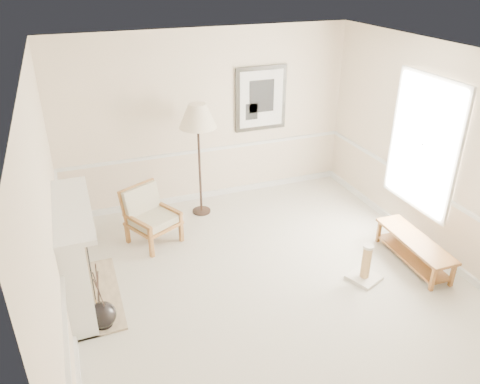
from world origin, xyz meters
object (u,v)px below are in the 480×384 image
Objects in this scene: floor_vase at (103,315)px; armchair at (149,213)px; floor_lamp at (198,119)px; bench at (414,247)px; scratching_post at (365,269)px.

floor_vase is 1.00× the size of armchair.
bench is (2.35, -2.45, -1.37)m from floor_lamp.
armchair is 3.19m from scratching_post.
floor_lamp reaches higher than scratching_post.
floor_lamp reaches higher than floor_vase.
floor_lamp is 1.38× the size of bench.
floor_lamp is at bearing 120.66° from scratching_post.
armchair is 0.48× the size of floor_lamp.
floor_vase is 0.48× the size of floor_lamp.
scratching_post is (-0.85, -0.09, -0.09)m from bench.
armchair reaches higher than bench.
floor_vase is at bearing -145.07° from armchair.
floor_vase is 3.24m from floor_lamp.
floor_lamp reaches higher than armchair.
bench is 2.54× the size of scratching_post.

